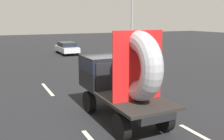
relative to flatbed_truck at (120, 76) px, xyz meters
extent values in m
plane|color=black|center=(-0.14, 0.48, -1.72)|extent=(120.00, 120.00, 0.00)
cylinder|color=black|center=(-0.85, 1.14, -1.27)|extent=(0.28, 0.90, 0.90)
cylinder|color=black|center=(0.85, 1.14, -1.27)|extent=(0.28, 0.90, 0.90)
cylinder|color=black|center=(-0.85, -1.74, -1.27)|extent=(0.28, 0.90, 0.90)
cylinder|color=black|center=(0.85, -1.74, -1.27)|extent=(0.28, 0.90, 0.90)
cube|color=black|center=(0.00, -0.30, -0.82)|extent=(1.30, 4.60, 0.25)
cube|color=black|center=(0.00, 1.14, -0.02)|extent=(2.00, 1.71, 1.35)
cube|color=black|center=(0.00, 1.09, 0.27)|extent=(2.02, 1.62, 0.44)
cube|color=black|center=(0.00, -1.16, -0.65)|extent=(2.00, 2.89, 0.10)
cube|color=black|center=(0.00, 0.24, -0.05)|extent=(1.80, 0.08, 1.10)
torus|color=#9E9EA3|center=(0.00, -1.31, 0.59)|extent=(0.71, 2.39, 2.39)
cube|color=red|center=(0.00, -1.31, 0.59)|extent=(1.90, 0.03, 2.39)
cylinder|color=black|center=(2.65, 20.84, -1.40)|extent=(0.22, 0.64, 0.64)
cylinder|color=black|center=(4.20, 20.84, -1.40)|extent=(0.22, 0.64, 0.64)
cylinder|color=black|center=(2.65, 18.17, -1.40)|extent=(0.22, 0.64, 0.64)
cylinder|color=black|center=(4.20, 18.17, -1.40)|extent=(0.22, 0.64, 0.64)
cube|color=silver|center=(3.43, 19.50, -1.13)|extent=(1.79, 4.17, 0.55)
cube|color=black|center=(3.43, 19.41, -0.61)|extent=(1.61, 2.34, 0.50)
cylinder|color=gray|center=(5.92, 9.29, 1.28)|extent=(0.16, 0.16, 5.99)
cube|color=beige|center=(-1.71, 5.50, -1.71)|extent=(0.16, 2.79, 0.01)
cube|color=beige|center=(1.71, -2.67, -1.71)|extent=(0.16, 2.10, 0.01)
cube|color=beige|center=(1.71, 5.65, -1.71)|extent=(0.16, 2.46, 0.01)
camera|label=1|loc=(-4.44, -8.48, 2.13)|focal=40.73mm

